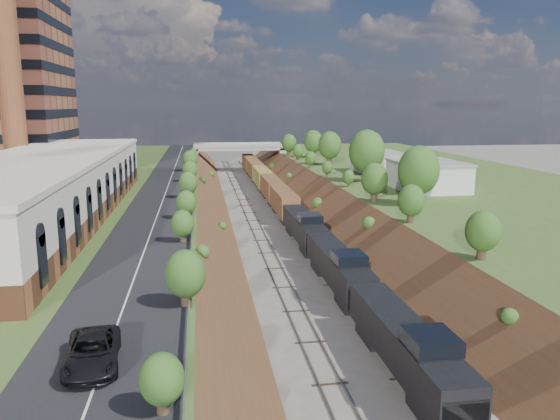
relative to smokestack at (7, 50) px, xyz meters
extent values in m
cube|color=#3F5E26|center=(3.00, 4.00, -22.50)|extent=(44.00, 180.00, 5.00)
cube|color=#3F5E26|center=(69.00, 4.00, -22.50)|extent=(44.00, 180.00, 5.00)
cube|color=brown|center=(25.00, 4.00, -25.00)|extent=(10.00, 180.00, 10.00)
cube|color=brown|center=(47.00, 4.00, -25.00)|extent=(10.00, 180.00, 10.00)
cube|color=gray|center=(33.40, 4.00, -24.91)|extent=(1.58, 180.00, 0.18)
cube|color=gray|center=(38.60, 4.00, -24.91)|extent=(1.58, 180.00, 0.18)
cube|color=black|center=(20.50, 4.00, -19.95)|extent=(8.00, 180.00, 0.10)
cube|color=#99999E|center=(24.60, 4.00, -19.45)|extent=(0.06, 171.00, 0.30)
cube|color=brown|center=(8.00, -18.00, -18.90)|extent=(14.00, 62.00, 2.20)
cube|color=beige|center=(8.00, -18.00, -15.65)|extent=(14.00, 62.00, 4.30)
cube|color=beige|center=(8.00, -18.00, -13.25)|extent=(14.30, 62.30, 0.50)
cylinder|color=brown|center=(0.00, 0.00, 0.00)|extent=(3.20, 3.20, 40.00)
cube|color=gray|center=(24.50, 66.00, -21.90)|extent=(1.50, 8.00, 6.20)
cube|color=gray|center=(47.50, 66.00, -21.90)|extent=(1.50, 8.00, 6.20)
cube|color=gray|center=(36.00, 66.00, -18.80)|extent=(24.00, 8.00, 1.00)
cube|color=gray|center=(36.00, 62.00, -18.00)|extent=(24.00, 0.30, 0.80)
cube|color=gray|center=(36.00, 70.00, -18.00)|extent=(24.00, 0.30, 0.80)
cube|color=silver|center=(59.50, -4.00, -18.00)|extent=(9.00, 12.00, 4.00)
cube|color=silver|center=(59.00, 18.00, -18.20)|extent=(8.00, 10.00, 3.60)
cylinder|color=#473323|center=(53.00, -16.00, -18.69)|extent=(1.30, 1.30, 2.62)
ellipsoid|color=#355A20|center=(53.00, -16.00, -15.54)|extent=(5.25, 5.25, 6.30)
cylinder|color=#473323|center=(24.20, -36.00, -19.39)|extent=(0.66, 0.66, 1.22)
ellipsoid|color=#355A20|center=(24.20, -36.00, -17.92)|extent=(2.45, 2.45, 2.94)
cube|color=black|center=(38.60, -54.89, -24.55)|extent=(2.40, 4.00, 0.90)
cube|color=black|center=(38.60, -49.48, -22.79)|extent=(2.80, 16.82, 2.62)
cube|color=black|center=(38.60, -56.39, -23.20)|extent=(2.58, 3.00, 1.80)
cube|color=silver|center=(38.60, -56.39, -22.20)|extent=(2.58, 3.00, 0.15)
cube|color=black|center=(38.60, -53.39, -20.90)|extent=(2.75, 3.10, 0.90)
cube|color=black|center=(38.60, -31.66, -22.79)|extent=(2.80, 16.82, 2.62)
cube|color=black|center=(38.60, -13.85, -22.79)|extent=(2.80, 16.82, 2.62)
cube|color=brown|center=(38.60, 33.10, -22.42)|extent=(2.80, 75.07, 3.36)
imported|color=black|center=(20.08, -55.77, -19.15)|extent=(3.01, 5.63, 1.51)
camera|label=1|loc=(25.50, -81.55, -7.34)|focal=35.00mm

